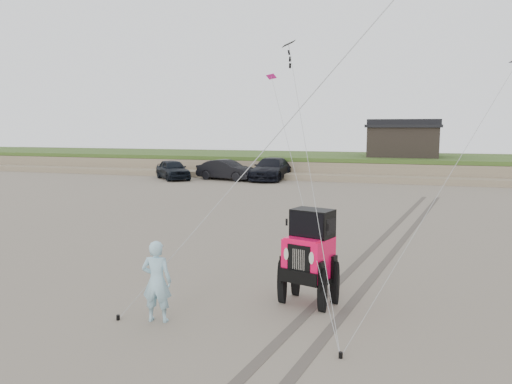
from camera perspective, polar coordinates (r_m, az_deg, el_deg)
ground at (r=11.25m, az=1.23°, el=-15.44°), size 160.00×160.00×0.00m
dune_ridge at (r=47.68m, az=13.95°, el=2.96°), size 160.00×14.25×1.73m
cabin at (r=46.98m, az=16.46°, el=5.76°), size 6.40×5.40×3.35m
truck_a at (r=42.45m, az=-9.49°, el=2.56°), size 4.77×4.91×1.66m
truck_b at (r=41.47m, az=-3.40°, el=2.53°), size 5.30×2.77×1.66m
truck_c at (r=41.55m, az=1.73°, el=2.66°), size 2.60×6.27×1.81m
jeep at (r=12.52m, az=6.03°, el=-8.50°), size 3.56×5.49×1.89m
man at (r=11.60m, az=-11.27°, el=-9.97°), size 0.75×0.55×1.87m
stake_main at (r=12.14m, az=-15.49°, el=-13.65°), size 0.08×0.08×0.12m
stake_aux at (r=10.12m, az=9.65°, el=-17.91°), size 0.08×0.08×0.12m
tire_tracks at (r=18.50m, az=14.30°, el=-6.45°), size 5.22×29.74×0.01m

